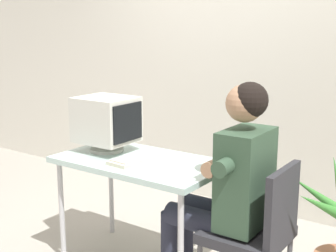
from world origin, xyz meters
TOP-DOWN VIEW (x-y plane):
  - wall_back at (0.30, 1.40)m, footprint 8.00×0.10m
  - desk at (0.00, 0.00)m, footprint 1.10×0.63m
  - crt_monitor at (-0.31, 0.03)m, footprint 0.39×0.33m
  - keyboard at (0.00, -0.02)m, footprint 0.19×0.43m
  - office_chair at (0.83, 0.01)m, footprint 0.45×0.45m
  - person_seated at (0.64, 0.01)m, footprint 0.75×0.57m

SIDE VIEW (x-z plane):
  - office_chair at x=0.83m, z-range 0.05..0.90m
  - desk at x=0.00m, z-range 0.31..1.04m
  - person_seated at x=0.64m, z-range 0.05..1.35m
  - keyboard at x=0.00m, z-range 0.74..0.77m
  - crt_monitor at x=-0.31m, z-range 0.77..1.15m
  - wall_back at x=0.30m, z-range 0.00..3.00m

